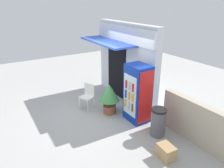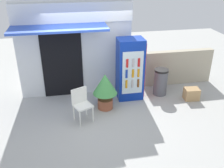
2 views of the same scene
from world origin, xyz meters
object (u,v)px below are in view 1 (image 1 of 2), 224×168
object	(u,v)px
potted_plant_near_shop	(109,95)
cardboard_box	(166,152)
trash_bin	(158,122)
plastic_chair	(88,95)
drink_cooler	(138,94)

from	to	relation	value
potted_plant_near_shop	cardboard_box	world-z (taller)	potted_plant_near_shop
trash_bin	cardboard_box	xyz separation A→B (m)	(0.81, -0.49, -0.24)
plastic_chair	cardboard_box	distance (m)	3.34
trash_bin	potted_plant_near_shop	bearing A→B (deg)	-164.37
plastic_chair	potted_plant_near_shop	distance (m)	0.84
plastic_chair	cardboard_box	bearing A→B (deg)	8.06
potted_plant_near_shop	cardboard_box	size ratio (longest dim) A/B	2.46
potted_plant_near_shop	cardboard_box	distance (m)	2.64
drink_cooler	potted_plant_near_shop	xyz separation A→B (m)	(-0.83, -0.51, -0.26)
drink_cooler	cardboard_box	size ratio (longest dim) A/B	4.32
drink_cooler	plastic_chair	world-z (taller)	drink_cooler
drink_cooler	cardboard_box	xyz separation A→B (m)	(1.77, -0.49, -0.73)
trash_bin	cardboard_box	distance (m)	0.97
drink_cooler	potted_plant_near_shop	size ratio (longest dim) A/B	1.76
potted_plant_near_shop	trash_bin	xyz separation A→B (m)	(1.79, 0.50, -0.23)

